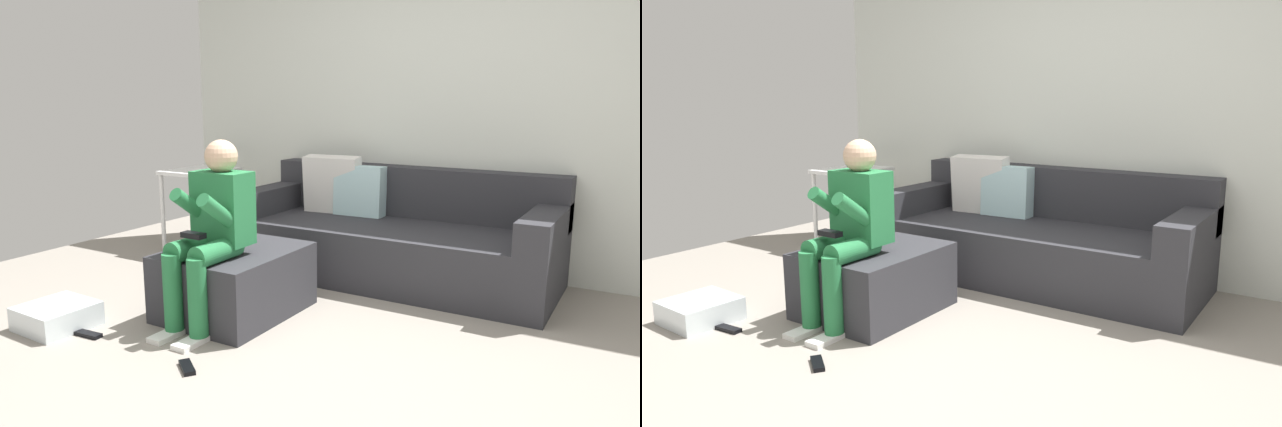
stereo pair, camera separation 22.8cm
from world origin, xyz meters
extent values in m
plane|color=gray|center=(0.00, 0.00, 0.00)|extent=(6.25, 6.25, 0.00)
cube|color=silver|center=(0.00, 2.20, 1.28)|extent=(4.81, 0.10, 2.55)
cube|color=#2D2D33|center=(-0.22, 1.68, 0.20)|extent=(2.31, 0.94, 0.41)
cube|color=#2D2D33|center=(-0.22, 2.05, 0.60)|extent=(2.31, 0.20, 0.38)
cube|color=#2D2D33|center=(-1.27, 1.68, 0.51)|extent=(0.20, 0.94, 0.20)
cube|color=#2D2D33|center=(0.84, 1.68, 0.51)|extent=(0.20, 0.94, 0.20)
cube|color=white|center=(-0.81, 1.86, 0.63)|extent=(0.46, 0.23, 0.46)
cube|color=silver|center=(-0.57, 1.86, 0.60)|extent=(0.39, 0.18, 0.39)
cube|color=#2D2D33|center=(-0.76, 0.55, 0.20)|extent=(0.68, 0.82, 0.41)
cube|color=#26723F|center=(-0.75, 0.44, 0.68)|extent=(0.33, 0.20, 0.43)
sphere|color=#D8AD8C|center=(-0.75, 0.44, 0.98)|extent=(0.19, 0.19, 0.19)
cylinder|color=#26723F|center=(-0.84, 0.27, 0.47)|extent=(0.13, 0.34, 0.13)
cylinder|color=#26723F|center=(-0.84, 0.10, 0.25)|extent=(0.11, 0.11, 0.44)
cube|color=white|center=(-0.84, 0.04, 0.01)|extent=(0.10, 0.22, 0.03)
cylinder|color=#26723F|center=(-0.87, 0.32, 0.69)|extent=(0.08, 0.33, 0.26)
cylinder|color=#26723F|center=(-0.66, 0.27, 0.47)|extent=(0.13, 0.34, 0.13)
cylinder|color=#26723F|center=(-0.66, 0.10, 0.25)|extent=(0.11, 0.11, 0.44)
cube|color=white|center=(-0.66, 0.04, 0.01)|extent=(0.10, 0.22, 0.03)
cylinder|color=#26723F|center=(-0.63, 0.30, 0.67)|extent=(0.08, 0.37, 0.29)
cube|color=black|center=(-0.75, 0.19, 0.57)|extent=(0.14, 0.06, 0.03)
cube|color=silver|center=(-1.50, -0.17, 0.07)|extent=(0.38, 0.39, 0.14)
cube|color=white|center=(-2.00, 1.64, 0.69)|extent=(0.46, 0.59, 0.03)
cylinder|color=white|center=(-2.19, 1.37, 0.34)|extent=(0.04, 0.04, 0.67)
cylinder|color=white|center=(-1.80, 1.37, 0.34)|extent=(0.04, 0.04, 0.67)
cylinder|color=white|center=(-2.19, 1.90, 0.34)|extent=(0.04, 0.04, 0.67)
cylinder|color=white|center=(-1.80, 1.90, 0.34)|extent=(0.04, 0.04, 0.67)
cube|color=black|center=(-0.48, -0.19, 0.01)|extent=(0.16, 0.14, 0.02)
cube|color=black|center=(-1.25, -0.17, 0.01)|extent=(0.20, 0.07, 0.02)
cube|color=black|center=(-1.71, 0.14, 0.01)|extent=(0.15, 0.13, 0.02)
camera|label=1|loc=(1.45, -2.16, 1.31)|focal=32.94mm
camera|label=2|loc=(1.64, -2.04, 1.31)|focal=32.94mm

